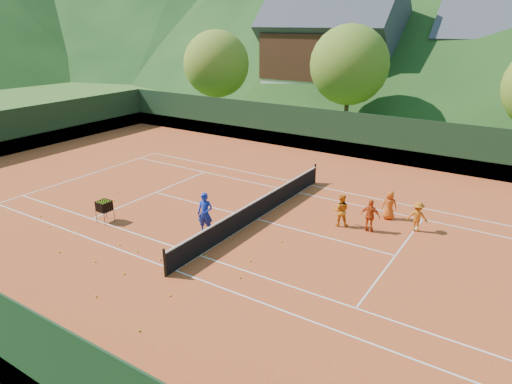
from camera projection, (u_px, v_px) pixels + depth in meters
The scene contains 33 objects.
ground at pixel (257, 220), 20.93m from camera, with size 400.00×400.00×0.00m, color #31551A.
clay_court at pixel (257, 219), 20.93m from camera, with size 40.00×24.00×0.02m, color #B2431C.
coach at pixel (205, 213), 19.24m from camera, with size 0.67×0.44×1.82m, color #17299A.
student_a at pixel (341, 210), 20.02m from camera, with size 0.71×0.56×1.47m, color orange.
student_b at pixel (370, 216), 19.46m from camera, with size 0.86×0.36×1.46m, color #D44712.
student_c at pixel (389, 205), 20.74m from camera, with size 0.66×0.43×1.35m, color #CB4F12.
student_d at pixel (417, 217), 19.54m from camera, with size 0.87×0.50×1.34m, color #CA6111.
tennis_ball_0 at pixel (59, 252), 17.89m from camera, with size 0.07×0.07×0.07m, color yellow.
tennis_ball_1 at pixel (170, 295), 15.06m from camera, with size 0.07×0.07×0.07m, color yellow.
tennis_ball_2 at pixel (119, 245), 18.47m from camera, with size 0.07×0.07×0.07m, color yellow.
tennis_ball_3 at pixel (240, 278), 16.10m from camera, with size 0.07×0.07×0.07m, color yellow.
tennis_ball_4 at pixel (124, 274), 16.34m from camera, with size 0.07×0.07×0.07m, color yellow.
tennis_ball_5 at pixel (114, 200), 23.05m from camera, with size 0.07×0.07×0.07m, color yellow.
tennis_ball_7 at pixel (139, 331), 13.35m from camera, with size 0.07×0.07×0.07m, color yellow.
tennis_ball_8 at pixel (118, 192), 24.10m from camera, with size 0.07×0.07×0.07m, color yellow.
tennis_ball_9 at pixel (281, 241), 18.75m from camera, with size 0.07×0.07×0.07m, color yellow.
tennis_ball_11 at pixel (40, 216), 21.13m from camera, with size 0.07×0.07×0.07m, color yellow.
tennis_ball_14 at pixel (250, 261), 17.25m from camera, with size 0.07×0.07×0.07m, color yellow.
tennis_ball_15 at pixel (160, 259), 17.32m from camera, with size 0.07×0.07×0.07m, color yellow.
tennis_ball_16 at pixel (49, 227), 20.06m from camera, with size 0.07×0.07×0.07m, color yellow.
tennis_ball_17 at pixel (134, 207), 22.15m from camera, with size 0.07×0.07×0.07m, color yellow.
tennis_ball_18 at pixel (137, 251), 17.95m from camera, with size 0.07×0.07×0.07m, color yellow.
tennis_ball_19 at pixel (96, 296), 15.01m from camera, with size 0.07×0.07×0.07m, color yellow.
tennis_ball_20 at pixel (95, 261), 17.18m from camera, with size 0.07×0.07×0.07m, color yellow.
tennis_ball_21 at pixel (206, 256), 17.60m from camera, with size 0.07×0.07×0.07m, color yellow.
court_lines at pixel (257, 219), 20.93m from camera, with size 23.83×11.03×0.00m.
tennis_net at pixel (257, 209), 20.75m from camera, with size 0.10×12.07×1.10m.
perimeter_fence at pixel (257, 194), 20.49m from camera, with size 40.40×24.24×3.00m.
ball_hopper at pixel (104, 206), 20.40m from camera, with size 0.57×0.57×1.00m.
chalet_left at pixel (332, 50), 47.60m from camera, with size 13.80×9.93×12.92m.
chalet_mid at pixel (506, 61), 42.83m from camera, with size 12.65×8.82×11.45m.
tree_a at pixel (217, 64), 41.50m from camera, with size 6.00×6.00×7.88m.
tree_b at pixel (349, 65), 36.85m from camera, with size 6.40×6.40×8.40m.
Camera 1 is at (10.38, -16.09, 8.56)m, focal length 32.00 mm.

